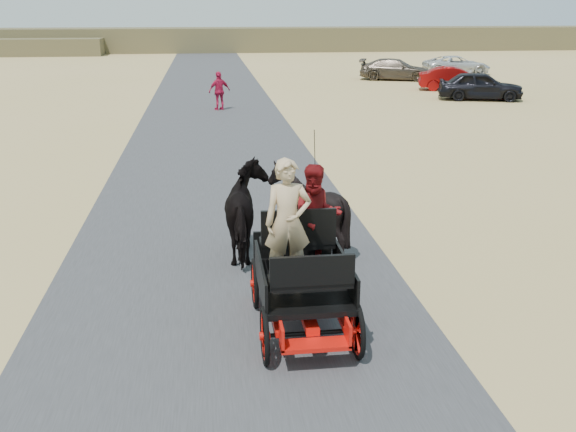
{
  "coord_description": "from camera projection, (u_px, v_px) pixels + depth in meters",
  "views": [
    {
      "loc": [
        -0.26,
        -8.07,
        4.47
      ],
      "look_at": [
        1.0,
        1.87,
        1.2
      ],
      "focal_mm": 40.0,
      "sensor_mm": 36.0,
      "label": 1
    }
  ],
  "objects": [
    {
      "name": "ground",
      "position": [
        234.0,
        340.0,
        9.03
      ],
      "size": [
        140.0,
        140.0,
        0.0
      ],
      "primitive_type": "plane",
      "color": "tan"
    },
    {
      "name": "road",
      "position": [
        234.0,
        340.0,
        9.03
      ],
      "size": [
        6.0,
        140.0,
        0.01
      ],
      "primitive_type": "cube",
      "color": "#38383A",
      "rests_on": "ground"
    },
    {
      "name": "ridge_far",
      "position": [
        206.0,
        40.0,
        67.12
      ],
      "size": [
        140.0,
        6.0,
        2.4
      ],
      "primitive_type": "cube",
      "color": "brown",
      "rests_on": "ground"
    },
    {
      "name": "carriage",
      "position": [
        302.0,
        305.0,
        9.29
      ],
      "size": [
        1.3,
        2.4,
        0.72
      ],
      "primitive_type": null,
      "color": "black",
      "rests_on": "ground"
    },
    {
      "name": "horse_left",
      "position": [
        249.0,
        212.0,
        11.91
      ],
      "size": [
        0.91,
        2.01,
        1.7
      ],
      "primitive_type": "imported",
      "rotation": [
        0.0,
        0.0,
        3.14
      ],
      "color": "black",
      "rests_on": "ground"
    },
    {
      "name": "horse_right",
      "position": [
        308.0,
        210.0,
        12.04
      ],
      "size": [
        1.37,
        1.54,
        1.7
      ],
      "primitive_type": "imported",
      "rotation": [
        0.0,
        0.0,
        3.14
      ],
      "color": "black",
      "rests_on": "ground"
    },
    {
      "name": "driver_man",
      "position": [
        288.0,
        222.0,
        8.93
      ],
      "size": [
        0.66,
        0.43,
        1.8
      ],
      "primitive_type": "imported",
      "color": "tan",
      "rests_on": "carriage"
    },
    {
      "name": "passenger_woman",
      "position": [
        316.0,
        216.0,
        9.54
      ],
      "size": [
        0.77,
        0.6,
        1.58
      ],
      "primitive_type": "imported",
      "color": "#660C0F",
      "rests_on": "carriage"
    },
    {
      "name": "pedestrian",
      "position": [
        219.0,
        91.0,
        28.93
      ],
      "size": [
        1.09,
        0.77,
        1.73
      ],
      "primitive_type": "imported",
      "rotation": [
        0.0,
        0.0,
        3.52
      ],
      "color": "#AF1439",
      "rests_on": "ground"
    },
    {
      "name": "car_a",
      "position": [
        480.0,
        86.0,
        32.17
      ],
      "size": [
        4.44,
        2.72,
        1.41
      ],
      "primitive_type": "imported",
      "rotation": [
        0.0,
        0.0,
        1.3
      ],
      "color": "black",
      "rests_on": "ground"
    },
    {
      "name": "car_b",
      "position": [
        454.0,
        79.0,
        35.9
      ],
      "size": [
        4.17,
        2.35,
        1.3
      ],
      "primitive_type": "imported",
      "rotation": [
        0.0,
        0.0,
        1.31
      ],
      "color": "maroon",
      "rests_on": "ground"
    },
    {
      "name": "car_c",
      "position": [
        396.0,
        69.0,
        40.99
      ],
      "size": [
        4.94,
        3.33,
        1.33
      ],
      "primitive_type": "imported",
      "rotation": [
        0.0,
        0.0,
        1.22
      ],
      "color": "brown",
      "rests_on": "ground"
    },
    {
      "name": "car_d",
      "position": [
        457.0,
        65.0,
        44.39
      ],
      "size": [
        4.62,
        2.23,
        1.27
      ],
      "primitive_type": "imported",
      "rotation": [
        0.0,
        0.0,
        1.54
      ],
      "color": "silver",
      "rests_on": "ground"
    }
  ]
}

